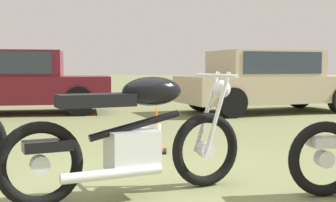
# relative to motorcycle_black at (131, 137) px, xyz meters

# --- Properties ---
(ground_plane) EXTENTS (120.00, 120.00, 0.00)m
(ground_plane) POSITION_rel_motorcycle_black_xyz_m (-0.04, 0.09, -0.49)
(ground_plane) COLOR olive
(motorcycle_black) EXTENTS (1.92, 1.14, 1.02)m
(motorcycle_black) POSITION_rel_motorcycle_black_xyz_m (0.00, 0.00, 0.00)
(motorcycle_black) COLOR black
(motorcycle_black) RESTS_ON ground
(car_burgundy) EXTENTS (4.37, 2.44, 1.43)m
(car_burgundy) POSITION_rel_motorcycle_black_xyz_m (-3.20, 6.56, 0.31)
(car_burgundy) COLOR maroon
(car_burgundy) RESTS_ON ground
(car_beige) EXTENTS (4.54, 3.02, 1.43)m
(car_beige) POSITION_rel_motorcycle_black_xyz_m (2.61, 6.83, 0.31)
(car_beige) COLOR #BCAD8C
(car_beige) RESTS_ON ground
(traffic_cone) EXTENTS (0.25, 0.25, 0.58)m
(traffic_cone) POSITION_rel_motorcycle_black_xyz_m (0.14, 1.86, -0.22)
(traffic_cone) COLOR #EA590F
(traffic_cone) RESTS_ON ground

